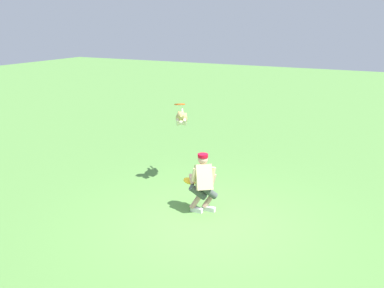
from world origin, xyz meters
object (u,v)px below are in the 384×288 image
(dog, at_px, (182,119))
(frisbee_flying, at_px, (180,104))
(person, at_px, (203,182))
(frisbee_held, at_px, (190,181))

(dog, xyz_separation_m, frisbee_flying, (-0.11, 0.28, 0.42))
(dog, relative_size, frisbee_flying, 3.76)
(person, bearing_deg, frisbee_flying, 7.83)
(dog, height_order, frisbee_held, dog)
(person, relative_size, frisbee_held, 4.65)
(dog, bearing_deg, person, 15.38)
(person, xyz_separation_m, frisbee_flying, (1.22, -1.20, 1.35))
(frisbee_flying, bearing_deg, dog, -69.39)
(dog, height_order, frisbee_flying, frisbee_flying)
(person, height_order, frisbee_held, person)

